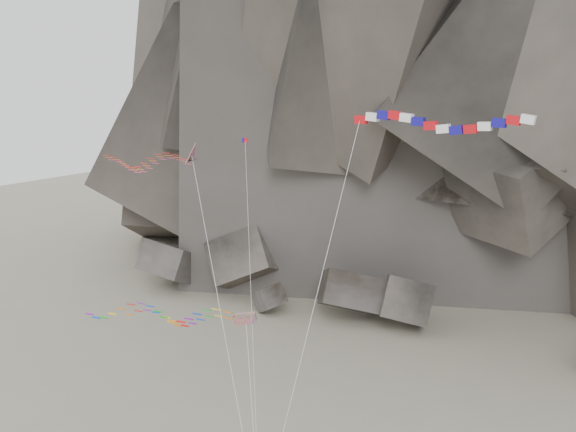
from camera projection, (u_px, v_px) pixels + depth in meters
The scene contains 5 objects.
boulder_field at pixel (403, 314), 79.45m from camera, with size 79.81×15.24×10.07m.
delta_kite at pixel (142, 161), 55.50m from camera, with size 21.26×9.88×21.97m.
banner_kite at pixel (438, 123), 45.22m from camera, with size 11.92×12.02×24.47m.
parafoil_kite at pixel (158, 313), 52.06m from camera, with size 19.15×6.36×11.02m.
pennant_kite at pixel (248, 219), 51.27m from camera, with size 9.36×11.99×22.06m.
Camera 1 is at (27.41, -39.75, 28.63)m, focal length 45.00 mm.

